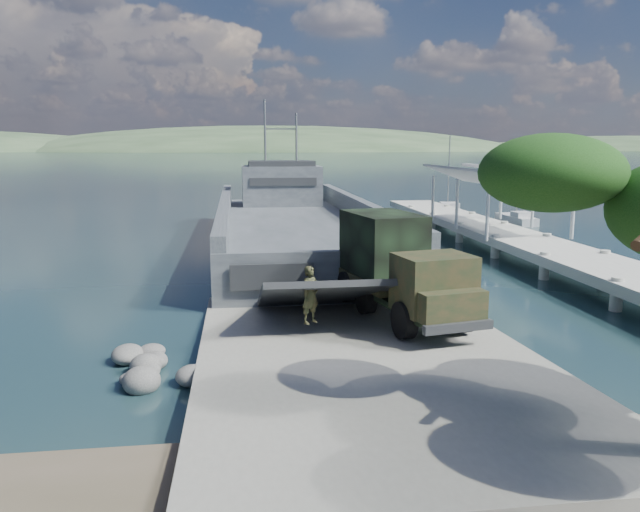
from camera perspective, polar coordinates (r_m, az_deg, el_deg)
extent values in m
plane|color=#182F39|center=(20.17, 3.55, -9.14)|extent=(1400.00, 1400.00, 0.00)
cube|color=gray|center=(19.16, 4.15, -9.41)|extent=(10.00, 18.00, 0.50)
cube|color=#AAABA1|center=(40.71, 16.71, 1.78)|extent=(4.00, 44.00, 0.50)
cube|color=#3D4448|center=(40.83, -2.46, 1.48)|extent=(9.44, 31.34, 2.61)
cube|color=#3D4448|center=(40.43, -8.70, 4.05)|extent=(0.67, 31.33, 1.36)
cube|color=#3D4448|center=(41.21, 3.62, 4.26)|extent=(0.67, 31.33, 1.36)
cube|color=#3D4448|center=(25.53, 0.71, -2.53)|extent=(9.40, 0.43, 2.71)
cube|color=#3D4448|center=(50.87, -3.56, 6.46)|extent=(6.27, 4.18, 3.13)
cube|color=#282B2D|center=(50.79, -3.58, 8.46)|extent=(5.23, 3.35, 0.42)
cylinder|color=gray|center=(50.70, -5.05, 11.15)|extent=(0.17, 0.17, 5.22)
cylinder|color=gray|center=(50.87, -2.17, 10.59)|extent=(0.17, 0.17, 4.18)
cylinder|color=black|center=(20.26, 7.71, -5.84)|extent=(0.64, 1.27, 1.21)
cylinder|color=black|center=(21.28, 12.92, -5.23)|extent=(0.64, 1.27, 1.21)
cylinder|color=black|center=(23.04, 4.21, -3.80)|extent=(0.64, 1.27, 1.21)
cylinder|color=black|center=(23.94, 8.96, -3.36)|extent=(0.64, 1.27, 1.21)
cylinder|color=black|center=(24.72, 2.54, -2.81)|extent=(0.64, 1.27, 1.21)
cylinder|color=black|center=(25.56, 7.03, -2.44)|extent=(0.64, 1.27, 1.21)
cube|color=black|center=(22.95, 7.24, -3.55)|extent=(3.36, 7.35, 0.23)
cube|color=black|center=(20.55, 10.36, -2.46)|extent=(2.64, 2.28, 1.87)
cube|color=black|center=(19.72, 11.89, -4.45)|extent=(2.27, 1.23, 0.93)
cube|color=black|center=(24.03, 5.90, -2.10)|extent=(3.11, 4.66, 0.33)
cube|color=black|center=(23.94, 5.77, 1.15)|extent=(2.87, 3.91, 2.33)
cube|color=#282B2D|center=(19.49, 12.53, -6.36)|extent=(2.33, 0.67, 0.28)
imported|color=black|center=(20.40, -0.87, -4.63)|extent=(0.83, 0.78, 1.90)
cube|color=beige|center=(55.63, 17.48, 3.11)|extent=(1.64, 5.20, 0.85)
cube|color=beige|center=(54.73, 17.95, 3.57)|extent=(1.35, 1.54, 0.56)
cylinder|color=gray|center=(55.36, 17.65, 6.25)|extent=(0.09, 0.09, 5.63)
cube|color=beige|center=(60.34, 11.56, 3.95)|extent=(2.90, 6.49, 1.02)
cube|color=beige|center=(59.16, 11.76, 4.49)|extent=(1.89, 2.08, 0.68)
cylinder|color=gray|center=(60.06, 11.69, 7.46)|extent=(0.11, 0.11, 6.83)
ellipsoid|color=#13390F|center=(14.38, 20.37, 7.15)|extent=(3.04, 3.04, 1.73)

